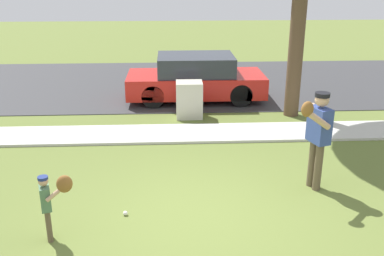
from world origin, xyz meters
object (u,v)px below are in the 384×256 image
object	(u,v)px
person_adult	(317,131)
person_child	(51,198)
utility_cabinet	(189,100)
baseball	(125,213)
parked_hatchback_red	(196,78)

from	to	relation	value
person_adult	person_child	size ratio (longest dim) A/B	1.67
utility_cabinet	baseball	bearing A→B (deg)	-104.24
person_adult	person_child	distance (m)	4.46
person_adult	person_child	world-z (taller)	person_adult
person_child	person_adult	bearing A→B (deg)	0.28
person_adult	parked_hatchback_red	distance (m)	6.01
baseball	utility_cabinet	size ratio (longest dim) A/B	0.08
person_adult	person_child	xyz separation A→B (m)	(-4.22, -1.40, -0.41)
person_child	parked_hatchback_red	world-z (taller)	parked_hatchback_red
person_adult	utility_cabinet	world-z (taller)	person_adult
person_child	baseball	world-z (taller)	person_child
person_adult	baseball	bearing A→B (deg)	-4.86
person_child	utility_cabinet	bearing A→B (deg)	50.27
person_adult	baseball	world-z (taller)	person_adult
person_child	baseball	distance (m)	1.32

